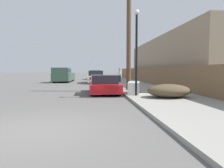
{
  "coord_description": "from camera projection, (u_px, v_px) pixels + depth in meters",
  "views": [
    {
      "loc": [
        1.36,
        -4.99,
        1.49
      ],
      "look_at": [
        2.92,
        10.68,
        0.39
      ],
      "focal_mm": 32.0,
      "sensor_mm": 36.0,
      "label": 1
    }
  ],
  "objects": [
    {
      "name": "ground_plane",
      "position": [
        37.0,
        131.0,
        4.92
      ],
      "size": [
        220.0,
        220.0,
        0.0
      ],
      "primitive_type": "plane",
      "color": "#595654"
    },
    {
      "name": "sidewalk_curb",
      "position": [
        120.0,
        80.0,
        28.77
      ],
      "size": [
        4.2,
        63.0,
        0.12
      ],
      "primitive_type": "cube",
      "color": "gray",
      "rests_on": "ground"
    },
    {
      "name": "discarded_fridge",
      "position": [
        134.0,
        87.0,
        11.86
      ],
      "size": [
        1.01,
        1.74,
        0.7
      ],
      "rotation": [
        0.0,
        0.0,
        -0.24
      ],
      "color": "white",
      "rests_on": "sidewalk_curb"
    },
    {
      "name": "parked_sports_car_red",
      "position": [
        104.0,
        85.0,
        12.73
      ],
      "size": [
        1.92,
        4.13,
        1.19
      ],
      "rotation": [
        0.0,
        0.0,
        0.03
      ],
      "color": "red",
      "rests_on": "ground"
    },
    {
      "name": "car_parked_mid",
      "position": [
        95.0,
        77.0,
        22.95
      ],
      "size": [
        1.97,
        4.7,
        1.44
      ],
      "rotation": [
        0.0,
        0.0,
        0.04
      ],
      "color": "silver",
      "rests_on": "ground"
    },
    {
      "name": "car_parked_far",
      "position": [
        95.0,
        75.0,
        32.47
      ],
      "size": [
        1.88,
        4.48,
        1.44
      ],
      "rotation": [
        0.0,
        0.0,
        0.02
      ],
      "color": "gray",
      "rests_on": "ground"
    },
    {
      "name": "pickup_truck",
      "position": [
        63.0,
        75.0,
        24.65
      ],
      "size": [
        2.27,
        5.31,
        1.77
      ],
      "rotation": [
        0.0,
        0.0,
        3.09
      ],
      "color": "#385647",
      "rests_on": "ground"
    },
    {
      "name": "utility_pole",
      "position": [
        129.0,
        35.0,
        13.7
      ],
      "size": [
        1.8,
        0.31,
        7.38
      ],
      "color": "brown",
      "rests_on": "sidewalk_curb"
    },
    {
      "name": "street_lamp",
      "position": [
        136.0,
        46.0,
        10.63
      ],
      "size": [
        0.26,
        0.26,
        4.55
      ],
      "color": "black",
      "rests_on": "sidewalk_curb"
    },
    {
      "name": "brush_pile",
      "position": [
        169.0,
        91.0,
        10.02
      ],
      "size": [
        2.19,
        1.6,
        0.67
      ],
      "color": "brown",
      "rests_on": "sidewalk_curb"
    },
    {
      "name": "wooden_fence",
      "position": [
        147.0,
        75.0,
        21.52
      ],
      "size": [
        0.08,
        35.9,
        1.64
      ],
      "primitive_type": "cube",
      "color": "brown",
      "rests_on": "sidewalk_curb"
    },
    {
      "name": "building_right_house",
      "position": [
        180.0,
        61.0,
        22.29
      ],
      "size": [
        6.0,
        21.01,
        4.92
      ],
      "primitive_type": "cube",
      "color": "gray",
      "rests_on": "ground"
    },
    {
      "name": "pedestrian",
      "position": [
        120.0,
        75.0,
        22.98
      ],
      "size": [
        0.34,
        0.34,
        1.61
      ],
      "color": "#282D42",
      "rests_on": "sidewalk_curb"
    }
  ]
}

